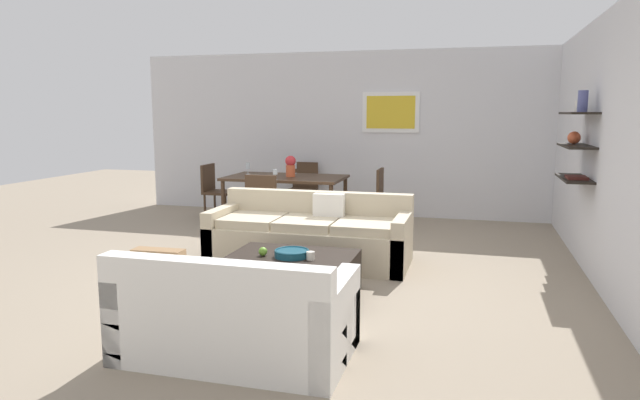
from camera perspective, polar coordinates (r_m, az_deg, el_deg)
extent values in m
plane|color=gray|center=(6.26, -2.07, -7.00)|extent=(18.00, 18.00, 0.00)
cube|color=silver|center=(9.41, 6.12, 6.60)|extent=(8.40, 0.06, 2.70)
cube|color=white|center=(9.33, 7.14, 8.78)|extent=(0.93, 0.02, 0.65)
cube|color=gold|center=(9.32, 7.13, 8.78)|extent=(0.79, 0.01, 0.52)
cube|color=silver|center=(6.48, 26.26, 4.75)|extent=(0.06, 8.20, 2.70)
cube|color=black|center=(6.68, 24.63, 7.97)|extent=(0.28, 0.90, 0.02)
cube|color=black|center=(6.69, 24.44, 4.98)|extent=(0.28, 0.90, 0.02)
cube|color=black|center=(6.72, 24.25, 2.00)|extent=(0.28, 0.90, 0.02)
cylinder|color=#4C518C|center=(6.49, 24.98, 9.02)|extent=(0.10, 0.10, 0.22)
sphere|color=#D85933|center=(6.87, 24.25, 5.75)|extent=(0.14, 0.14, 0.14)
cylinder|color=silver|center=(6.73, 24.60, 8.58)|extent=(0.07, 0.07, 0.12)
cube|color=#4C1E19|center=(6.57, 24.46, 2.08)|extent=(0.20, 0.28, 0.03)
cube|color=beige|center=(6.48, -1.11, -4.53)|extent=(2.27, 0.90, 0.42)
cube|color=beige|center=(6.75, -0.24, -0.61)|extent=(2.27, 0.16, 0.36)
cube|color=beige|center=(6.83, -9.72, -3.19)|extent=(0.14, 0.90, 0.60)
cube|color=beige|center=(6.25, 8.31, -4.28)|extent=(0.14, 0.90, 0.60)
cube|color=beige|center=(6.61, -6.75, -2.03)|extent=(0.64, 0.70, 0.10)
cube|color=beige|center=(6.39, -1.22, -2.34)|extent=(0.64, 0.70, 0.10)
cube|color=beige|center=(6.24, 4.63, -2.65)|extent=(0.64, 0.70, 0.10)
cube|color=white|center=(6.54, 0.90, -0.93)|extent=(0.36, 0.13, 0.36)
cube|color=white|center=(4.15, -8.28, -12.44)|extent=(1.59, 0.90, 0.42)
cube|color=white|center=(3.70, -10.73, -8.74)|extent=(1.59, 0.16, 0.36)
cube|color=white|center=(3.90, 1.71, -12.35)|extent=(0.14, 0.90, 0.60)
cube|color=white|center=(4.44, -17.02, -10.05)|extent=(0.14, 0.90, 0.60)
cube|color=white|center=(3.98, -3.77, -9.30)|extent=(0.63, 0.70, 0.10)
cube|color=white|center=(4.23, -12.24, -8.39)|extent=(0.63, 0.70, 0.10)
cube|color=#99724C|center=(4.08, -15.91, -7.26)|extent=(0.36, 0.13, 0.36)
cube|color=black|center=(5.34, -3.04, -7.71)|extent=(1.17, 0.95, 0.38)
cylinder|color=navy|center=(5.27, -2.86, -5.44)|extent=(0.32, 0.32, 0.06)
torus|color=navy|center=(5.26, -2.87, -5.13)|extent=(0.33, 0.33, 0.02)
cylinder|color=silver|center=(5.16, -0.96, -5.64)|extent=(0.08, 0.08, 0.08)
sphere|color=#669E2D|center=(5.33, -5.78, -5.18)|extent=(0.08, 0.08, 0.08)
cube|color=#422D1E|center=(8.57, -3.49, 2.26)|extent=(1.77, 1.03, 0.04)
cylinder|color=#422D1E|center=(8.51, -9.73, -0.45)|extent=(0.06, 0.06, 0.71)
cylinder|color=#422D1E|center=(7.96, 1.11, -0.96)|extent=(0.06, 0.06, 0.71)
cylinder|color=#422D1E|center=(9.33, -7.38, 0.42)|extent=(0.06, 0.06, 0.71)
cylinder|color=#422D1E|center=(8.83, 2.56, 0.01)|extent=(0.06, 0.06, 0.71)
cube|color=#422D1E|center=(9.39, -1.84, 1.00)|extent=(0.44, 0.44, 0.04)
cube|color=#422D1E|center=(9.56, -1.49, 2.56)|extent=(0.44, 0.04, 0.43)
cylinder|color=#422D1E|center=(9.31, -3.22, -0.47)|extent=(0.04, 0.04, 0.41)
cylinder|color=#422D1E|center=(9.21, -1.09, -0.57)|extent=(0.04, 0.04, 0.41)
cylinder|color=#422D1E|center=(9.65, -2.54, -0.14)|extent=(0.04, 0.04, 0.41)
cylinder|color=#422D1E|center=(9.55, -0.48, -0.23)|extent=(0.04, 0.04, 0.41)
cube|color=#422D1E|center=(7.83, -5.44, -0.60)|extent=(0.44, 0.44, 0.04)
cube|color=#422D1E|center=(7.61, -5.99, 0.91)|extent=(0.44, 0.04, 0.43)
cylinder|color=#422D1E|center=(7.98, -3.75, -2.05)|extent=(0.04, 0.04, 0.41)
cylinder|color=#422D1E|center=(8.10, -6.16, -1.91)|extent=(0.04, 0.04, 0.41)
cylinder|color=#422D1E|center=(7.65, -4.63, -2.54)|extent=(0.04, 0.04, 0.41)
cylinder|color=#422D1E|center=(7.77, -7.12, -2.39)|extent=(0.04, 0.04, 0.41)
cube|color=#422D1E|center=(9.27, -10.09, 0.77)|extent=(0.44, 0.44, 0.04)
cube|color=#422D1E|center=(9.33, -11.24, 2.24)|extent=(0.04, 0.44, 0.43)
cylinder|color=#422D1E|center=(9.07, -9.51, -0.83)|extent=(0.04, 0.04, 0.41)
cylinder|color=#422D1E|center=(9.39, -8.59, -0.48)|extent=(0.04, 0.04, 0.41)
cylinder|color=#422D1E|center=(9.23, -11.54, -0.73)|extent=(0.04, 0.04, 0.41)
cylinder|color=#422D1E|center=(9.54, -10.56, -0.38)|extent=(0.04, 0.04, 0.41)
cube|color=#422D1E|center=(8.53, 4.72, 0.18)|extent=(0.44, 0.44, 0.04)
cube|color=#422D1E|center=(8.46, 6.07, 1.70)|extent=(0.04, 0.44, 0.43)
cylinder|color=#422D1E|center=(8.77, 3.76, -1.06)|extent=(0.04, 0.04, 0.41)
cylinder|color=#422D1E|center=(8.43, 3.27, -1.46)|extent=(0.04, 0.04, 0.41)
cylinder|color=#422D1E|center=(8.71, 6.09, -1.16)|extent=(0.04, 0.04, 0.41)
cylinder|color=#422D1E|center=(8.36, 5.69, -1.57)|extent=(0.04, 0.04, 0.41)
cylinder|color=silver|center=(8.92, -7.27, 2.61)|extent=(0.06, 0.06, 0.01)
cylinder|color=silver|center=(8.91, -7.28, 2.88)|extent=(0.01, 0.01, 0.08)
cylinder|color=silver|center=(8.91, -7.29, 3.46)|extent=(0.06, 0.06, 0.10)
cylinder|color=silver|center=(9.00, -2.56, 2.73)|extent=(0.06, 0.06, 0.01)
cylinder|color=silver|center=(8.99, -2.57, 2.97)|extent=(0.01, 0.01, 0.07)
cylinder|color=silver|center=(8.98, -2.57, 3.51)|extent=(0.06, 0.06, 0.10)
cylinder|color=silver|center=(8.14, -4.53, 2.06)|extent=(0.06, 0.06, 0.01)
cylinder|color=silver|center=(8.14, -4.53, 2.33)|extent=(0.01, 0.01, 0.07)
cylinder|color=silver|center=(8.13, -4.53, 2.83)|extent=(0.07, 0.07, 0.07)
cylinder|color=#D85933|center=(8.53, -2.99, 2.96)|extent=(0.14, 0.14, 0.18)
sphere|color=red|center=(8.52, -3.00, 3.95)|extent=(0.16, 0.16, 0.16)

